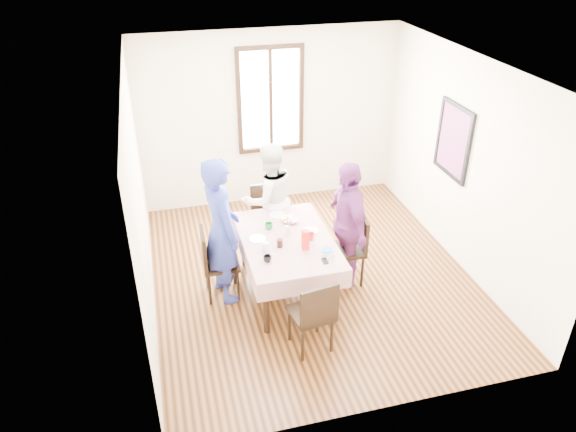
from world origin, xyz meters
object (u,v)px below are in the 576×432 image
(person_right, at_px, (347,224))
(person_left, at_px, (220,231))
(chair_left, at_px, (221,263))
(chair_right, at_px, (347,249))
(person_far, at_px, (268,199))
(chair_far, at_px, (268,220))
(chair_near, at_px, (311,313))
(dining_table, at_px, (287,266))

(person_right, bearing_deg, person_left, -95.73)
(chair_left, bearing_deg, chair_right, 88.40)
(person_right, bearing_deg, person_far, -143.45)
(chair_right, bearing_deg, person_left, 92.24)
(chair_right, height_order, chair_far, same)
(chair_near, bearing_deg, dining_table, 81.18)
(person_left, xyz_separation_m, person_right, (1.52, -0.09, -0.09))
(chair_right, height_order, person_left, person_left)
(dining_table, bearing_deg, chair_left, 170.01)
(chair_right, distance_m, person_left, 1.61)
(chair_far, bearing_deg, person_right, 130.10)
(dining_table, distance_m, person_left, 0.94)
(person_left, distance_m, person_far, 1.15)
(chair_far, relative_size, person_left, 0.50)
(dining_table, relative_size, chair_near, 1.61)
(chair_far, bearing_deg, dining_table, 91.80)
(chair_left, relative_size, person_far, 0.58)
(dining_table, xyz_separation_m, chair_right, (0.78, 0.05, 0.08))
(chair_right, relative_size, person_right, 0.55)
(dining_table, relative_size, chair_right, 1.61)
(chair_far, bearing_deg, person_left, 50.68)
(chair_left, bearing_deg, chair_far, 139.88)
(chair_left, distance_m, chair_far, 1.17)
(dining_table, height_order, chair_far, chair_far)
(chair_near, bearing_deg, chair_right, 44.65)
(dining_table, relative_size, chair_far, 1.61)
(person_left, bearing_deg, dining_table, -114.05)
(dining_table, distance_m, chair_near, 1.01)
(person_left, distance_m, person_right, 1.53)
(chair_right, bearing_deg, person_right, 95.64)
(chair_far, relative_size, person_right, 0.55)
(chair_left, relative_size, chair_right, 1.00)
(chair_left, height_order, chair_right, same)
(dining_table, xyz_separation_m, person_right, (0.76, 0.05, 0.45))
(chair_near, xyz_separation_m, person_far, (0.00, 2.00, 0.34))
(chair_left, xyz_separation_m, chair_near, (0.78, -1.15, 0.00))
(chair_right, relative_size, person_far, 0.58)
(chair_near, bearing_deg, chair_far, 81.18)
(chair_right, bearing_deg, chair_near, 149.11)
(chair_right, distance_m, chair_near, 1.31)
(chair_far, bearing_deg, chair_right, 130.85)
(dining_table, bearing_deg, person_left, 169.75)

